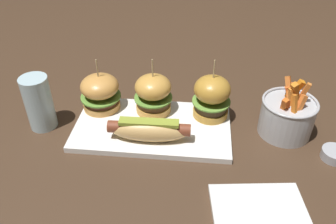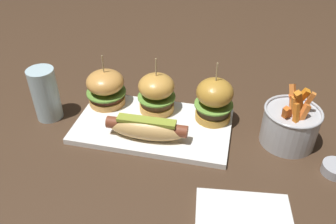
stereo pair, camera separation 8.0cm
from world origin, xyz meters
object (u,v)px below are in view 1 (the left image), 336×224
sauce_ramekin (334,154)px  fries_bucket (287,116)px  platter_main (153,127)px  water_glass (39,103)px  slider_right (212,96)px  slider_center (153,94)px  hot_dog (149,130)px  slider_left (100,92)px  side_plate (262,223)px

sauce_ramekin → fries_bucket: bearing=138.9°
platter_main → water_glass: bearing=-177.6°
slider_right → fries_bucket: size_ratio=1.08×
platter_main → slider_center: (-0.01, 0.06, 0.06)m
slider_right → hot_dog: bearing=-142.1°
platter_main → fries_bucket: size_ratio=2.63×
sauce_ramekin → water_glass: water_glass is taller
slider_right → fries_bucket: 0.18m
platter_main → slider_left: slider_left is taller
hot_dog → slider_center: bearing=92.8°
hot_dog → slider_right: size_ratio=1.22×
slider_right → fries_bucket: (0.18, -0.03, -0.02)m
platter_main → slider_center: slider_center is taller
sauce_ramekin → platter_main: bearing=171.6°
slider_center → slider_right: (0.14, -0.00, 0.00)m
platter_main → sauce_ramekin: 0.41m
slider_left → hot_dog: bearing=-38.9°
slider_left → slider_center: 0.13m
platter_main → water_glass: (-0.27, -0.01, 0.06)m
platter_main → slider_right: size_ratio=2.43×
slider_right → water_glass: 0.41m
hot_dog → slider_center: slider_center is taller
slider_left → slider_center: (0.13, -0.00, 0.00)m
hot_dog → fries_bucket: 0.32m
platter_main → slider_right: slider_right is taller
platter_main → fries_bucket: 0.32m
slider_left → side_plate: 0.48m
fries_bucket → side_plate: 0.29m
fries_bucket → side_plate: size_ratio=0.81×
sauce_ramekin → slider_center: bearing=164.0°
slider_left → fries_bucket: (0.45, -0.04, -0.01)m
slider_center → fries_bucket: 0.32m
slider_center → fries_bucket: slider_center is taller
slider_left → slider_center: size_ratio=0.95×
slider_left → fries_bucket: bearing=-4.7°
slider_center → side_plate: (0.24, -0.31, -0.06)m
platter_main → slider_center: bearing=95.2°
slider_center → platter_main: bearing=-84.8°
slider_center → slider_left: bearing=179.7°
fries_bucket → water_glass: (-0.58, -0.03, 0.02)m
slider_center → water_glass: slider_center is taller
slider_left → water_glass: (-0.13, -0.07, 0.01)m
platter_main → side_plate: platter_main is taller
fries_bucket → water_glass: 0.58m
water_glass → platter_main: bearing=2.4°
platter_main → sauce_ramekin: bearing=-8.4°
slider_left → sauce_ramekin: 0.56m
hot_dog → sauce_ramekin: (0.40, -0.01, -0.03)m
slider_left → fries_bucket: size_ratio=0.97×
hot_dog → slider_right: bearing=37.9°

